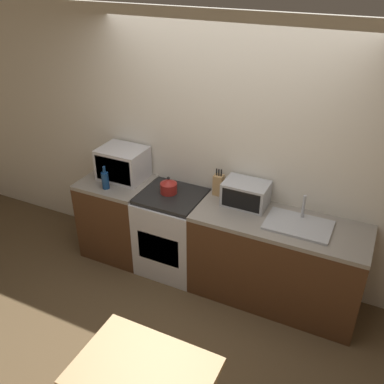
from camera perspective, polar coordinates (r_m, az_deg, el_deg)
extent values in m
plane|color=brown|center=(4.08, -2.68, -18.38)|extent=(16.00, 16.00, 0.00)
cube|color=silver|center=(4.19, 4.68, 5.18)|extent=(10.00, 0.06, 2.60)
cube|color=#4C2D19|center=(4.82, -9.68, -3.44)|extent=(0.71, 0.62, 0.86)
cube|color=gray|center=(4.59, -10.15, 1.27)|extent=(0.71, 0.62, 0.04)
cube|color=#4C2D19|center=(4.20, 11.09, -9.24)|extent=(1.59, 0.62, 0.86)
cube|color=gray|center=(3.94, 11.72, -4.13)|extent=(1.59, 0.62, 0.04)
cube|color=silver|center=(4.52, -2.60, -5.52)|extent=(0.64, 0.62, 0.86)
cube|color=black|center=(4.27, -2.74, -0.58)|extent=(0.61, 0.57, 0.04)
cube|color=black|center=(4.30, -4.51, -7.58)|extent=(0.46, 0.02, 0.32)
cylinder|color=maroon|center=(4.27, -3.13, 0.54)|extent=(0.17, 0.17, 0.11)
cone|color=maroon|center=(4.24, -3.16, 1.45)|extent=(0.16, 0.16, 0.05)
sphere|color=black|center=(4.22, -3.17, 1.85)|extent=(0.03, 0.03, 0.03)
cube|color=silver|center=(4.56, -9.19, 3.79)|extent=(0.48, 0.38, 0.34)
cube|color=black|center=(4.43, -10.50, 2.84)|extent=(0.42, 0.01, 0.27)
cylinder|color=navy|center=(4.42, -11.48, 1.51)|extent=(0.07, 0.07, 0.18)
cylinder|color=navy|center=(4.36, -11.64, 2.93)|extent=(0.03, 0.03, 0.07)
cube|color=tan|center=(4.22, 3.54, 0.94)|extent=(0.09, 0.08, 0.21)
cylinder|color=black|center=(4.16, 3.30, 2.70)|extent=(0.01, 0.01, 0.07)
cylinder|color=black|center=(4.15, 3.60, 2.64)|extent=(0.01, 0.01, 0.07)
cylinder|color=black|center=(4.15, 3.90, 2.57)|extent=(0.01, 0.01, 0.07)
cube|color=#ADAFB5|center=(4.07, 7.19, -0.21)|extent=(0.42, 0.29, 0.23)
cube|color=black|center=(3.96, 6.52, -1.11)|extent=(0.37, 0.01, 0.19)
cube|color=#ADAFB5|center=(3.90, 14.00, -4.29)|extent=(0.58, 0.38, 0.02)
cylinder|color=#ADAFB5|center=(3.95, 14.66, -1.86)|extent=(0.03, 0.03, 0.22)
cube|color=tan|center=(2.95, -6.57, -22.70)|extent=(0.88, 0.62, 0.04)
cylinder|color=tan|center=(3.50, -9.61, -21.06)|extent=(0.05, 0.05, 0.69)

